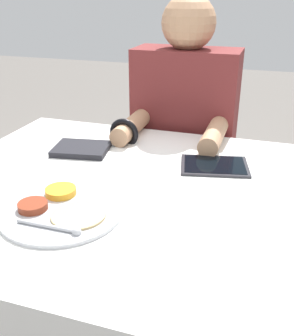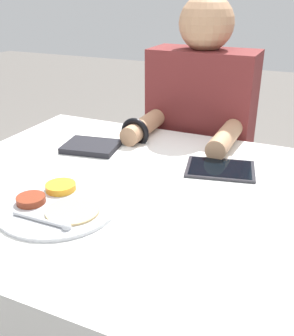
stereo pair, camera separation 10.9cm
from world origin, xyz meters
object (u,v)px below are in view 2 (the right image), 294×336
Objects in this scene: person_diner at (198,158)px; thali_tray at (58,204)px; tablet_device at (220,169)px; red_notebook at (91,147)px.

thali_tray is at bearing -99.23° from person_diner.
tablet_device is at bearing 50.67° from thali_tray.
red_notebook is 0.53m from person_diner.
thali_tray is 1.51× the size of red_notebook.
thali_tray is at bearing -129.33° from tablet_device.
thali_tray reaches higher than tablet_device.
tablet_device is (0.32, 0.39, -0.00)m from thali_tray.
tablet_device is 0.19× the size of person_diner.
tablet_device is (0.46, 0.01, -0.00)m from red_notebook.
red_notebook is at bearing -178.22° from tablet_device.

